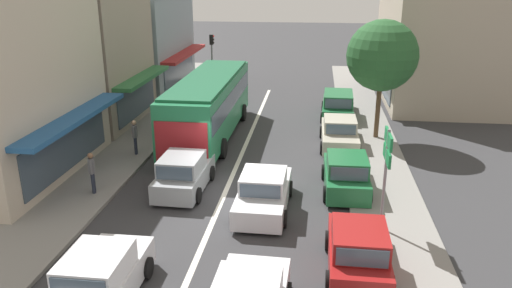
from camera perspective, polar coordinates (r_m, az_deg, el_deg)
name	(u,v)px	position (r m, az deg, el deg)	size (l,w,h in m)	color
ground_plane	(226,191)	(19.99, -3.46, -5.37)	(140.00, 140.00, 0.00)	#353538
lane_centre_line	(241,156)	(23.64, -1.74, -1.38)	(0.20, 28.00, 0.01)	silver
sidewalk_left	(119,136)	(27.23, -15.39, 0.87)	(5.20, 44.00, 0.14)	gray
kerb_right	(370,146)	(25.41, 12.92, -0.25)	(2.80, 44.00, 0.12)	gray
shopfront_mid_block	(71,48)	(29.98, -20.38, 10.27)	(8.18, 7.10, 8.55)	gray
shopfront_far_end	(128,42)	(37.84, -14.40, 11.20)	(8.49, 9.46, 6.90)	#84939E
building_right_far	(442,37)	(35.52, 20.49, 11.34)	(8.24, 10.91, 8.40)	#B2A38E
city_bus	(209,103)	(25.88, -5.38, 4.73)	(2.80, 10.87, 3.23)	#237A4C
hatchback_behind_bus_mid	(101,278)	(14.06, -17.29, -14.42)	(1.82, 3.70, 1.54)	silver
sedan_queue_far_back	(264,193)	(18.21, 0.88, -5.60)	(1.96, 4.23, 1.47)	silver
hatchback_adjacent_lane_trail	(184,174)	(19.92, -8.25, -3.42)	(1.89, 3.74, 1.54)	#9EA3A8
parked_hatchback_kerb_front	(358,251)	(14.87, 11.58, -11.90)	(1.84, 3.71, 1.54)	maroon
parked_hatchback_kerb_second	(346,175)	(19.98, 10.26, -3.46)	(1.88, 3.74, 1.54)	#1E6638
parked_sedan_kerb_third	(339,133)	(25.12, 9.52, 1.20)	(1.93, 4.21, 1.47)	#B7B29E
parked_wagon_kerb_rear	(338,105)	(30.09, 9.33, 4.37)	(2.04, 4.55, 1.58)	#1E6638
traffic_light_downstreet	(212,54)	(35.26, -5.06, 10.20)	(0.33, 0.24, 4.20)	gray
directional_road_sign	(387,156)	(16.42, 14.74, -1.38)	(0.10, 1.40, 3.60)	gray
street_tree_right	(382,56)	(25.76, 14.23, 9.76)	(3.53, 3.53, 6.12)	brown
pedestrian_with_handbag_near	(160,117)	(26.68, -10.96, 3.08)	(0.38, 0.66, 1.63)	#4C4742
pedestrian_browsing_midblock	(135,135)	(23.94, -13.68, 1.04)	(0.41, 0.65, 1.63)	#232838
pedestrian_far_walker	(92,170)	(20.15, -18.25, -2.86)	(0.34, 0.54, 1.63)	#232838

